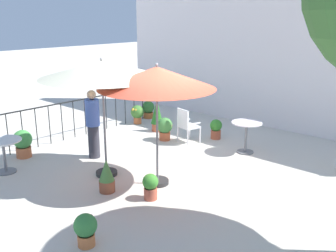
{
  "coord_description": "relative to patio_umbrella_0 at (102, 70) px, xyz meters",
  "views": [
    {
      "loc": [
        5.14,
        -5.54,
        3.21
      ],
      "look_at": [
        0.0,
        0.13,
        1.0
      ],
      "focal_mm": 41.45,
      "sensor_mm": 36.0,
      "label": 1
    }
  ],
  "objects": [
    {
      "name": "potted_plant_6",
      "position": [
        -1.4,
        2.97,
        -1.69
      ],
      "size": [
        0.34,
        0.34,
        0.92
      ],
      "color": "#B45538",
      "rests_on": "ground"
    },
    {
      "name": "potted_plant_8",
      "position": [
        0.63,
        -0.5,
        -1.86
      ],
      "size": [
        0.3,
        0.3,
        0.64
      ],
      "color": "brown",
      "rests_on": "ground"
    },
    {
      "name": "potted_plant_7",
      "position": [
        -2.62,
        3.83,
        -1.88
      ],
      "size": [
        0.39,
        0.39,
        0.55
      ],
      "color": "#B46530",
      "rests_on": "ground"
    },
    {
      "name": "potted_plant_5",
      "position": [
        -2.39,
        3.14,
        -1.84
      ],
      "size": [
        0.4,
        0.41,
        0.57
      ],
      "color": "#CC6B3C",
      "rests_on": "ground"
    },
    {
      "name": "potted_plant_3",
      "position": [
        -2.24,
        -0.63,
        -1.82
      ],
      "size": [
        0.44,
        0.44,
        0.65
      ],
      "color": "#C56A40",
      "rests_on": "ground"
    },
    {
      "name": "potted_plant_0",
      "position": [
        0.25,
        3.52,
        -1.89
      ],
      "size": [
        0.32,
        0.32,
        0.53
      ],
      "color": "#B05237",
      "rests_on": "ground"
    },
    {
      "name": "ground_plane",
      "position": [
        0.81,
        0.87,
        -2.17
      ],
      "size": [
        60.0,
        60.0,
        0.0
      ],
      "primitive_type": "plane",
      "color": "beige"
    },
    {
      "name": "patio_umbrella_0",
      "position": [
        0.0,
        0.0,
        0.0
      ],
      "size": [
        2.42,
        2.42,
        2.42
      ],
      "color": "#2D2D2D",
      "rests_on": "ground"
    },
    {
      "name": "villa_facade",
      "position": [
        0.81,
        5.62,
        0.22
      ],
      "size": [
        11.24,
        0.3,
        4.79
      ],
      "primitive_type": "cube",
      "color": "white",
      "rests_on": "ground"
    },
    {
      "name": "potted_plant_1",
      "position": [
        1.8,
        -1.83,
        -1.9
      ],
      "size": [
        0.34,
        0.34,
        0.5
      ],
      "color": "#CD703D",
      "rests_on": "ground"
    },
    {
      "name": "standing_person",
      "position": [
        -1.02,
        0.47,
        -1.36
      ],
      "size": [
        0.38,
        0.38,
        1.59
      ],
      "color": "#33333D",
      "rests_on": "ground"
    },
    {
      "name": "patio_umbrella_1",
      "position": [
        1.09,
        0.39,
        -0.09
      ],
      "size": [
        2.2,
        2.2,
        2.36
      ],
      "color": "#2D2D2D",
      "rests_on": "ground"
    },
    {
      "name": "terrace_railing",
      "position": [
        -2.65,
        0.87,
        -1.49
      ],
      "size": [
        0.03,
        5.86,
        1.01
      ],
      "color": "black",
      "rests_on": "ground"
    },
    {
      "name": "patio_chair_0",
      "position": [
        -0.1,
        2.71,
        -1.66
      ],
      "size": [
        0.56,
        0.53,
        0.91
      ],
      "color": "white",
      "rests_on": "ground"
    },
    {
      "name": "potted_plant_4",
      "position": [
        1.45,
        -0.17,
        -1.92
      ],
      "size": [
        0.29,
        0.29,
        0.48
      ],
      "color": "#B8533D",
      "rests_on": "ground"
    },
    {
      "name": "cafe_table_1",
      "position": [
        -1.67,
        -1.34,
        -1.67
      ],
      "size": [
        0.76,
        0.76,
        0.72
      ],
      "color": "white",
      "rests_on": "ground"
    },
    {
      "name": "potted_plant_2",
      "position": [
        -0.69,
        2.52,
        -1.83
      ],
      "size": [
        0.41,
        0.41,
        0.61
      ],
      "color": "#C15B37",
      "rests_on": "ground"
    },
    {
      "name": "cafe_table_0",
      "position": [
        1.41,
        3.11,
        -1.65
      ],
      "size": [
        0.72,
        0.72,
        0.76
      ],
      "color": "white",
      "rests_on": "ground"
    }
  ]
}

